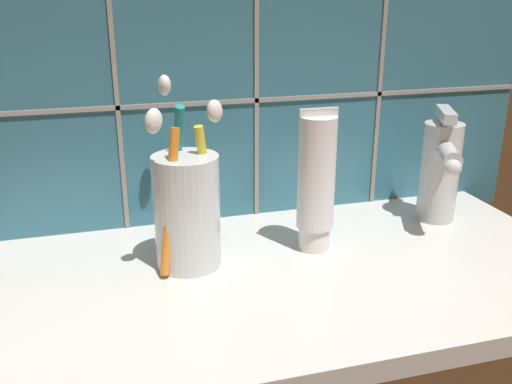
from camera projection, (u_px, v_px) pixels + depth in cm
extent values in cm
cube|color=silver|center=(283.00, 280.00, 55.72)|extent=(61.49, 30.92, 2.00)
cube|color=#336B7F|center=(241.00, 55.00, 63.18)|extent=(71.49, 1.50, 41.78)
cube|color=gray|center=(243.00, 101.00, 64.11)|extent=(71.49, 0.24, 0.50)
cube|color=gray|center=(114.00, 60.00, 58.82)|extent=(0.50, 0.24, 41.78)
cube|color=gray|center=(257.00, 55.00, 62.81)|extent=(0.50, 0.24, 41.78)
cube|color=gray|center=(382.00, 51.00, 66.79)|extent=(0.50, 0.24, 41.78)
cylinder|color=silver|center=(187.00, 212.00, 54.89)|extent=(6.40, 6.40, 11.17)
cylinder|color=yellow|center=(208.00, 192.00, 55.56)|extent=(2.90, 2.28, 13.60)
ellipsoid|color=white|center=(215.00, 111.00, 53.71)|extent=(2.38, 2.16, 2.42)
cylinder|color=teal|center=(176.00, 177.00, 57.01)|extent=(1.54, 6.42, 15.60)
ellipsoid|color=white|center=(164.00, 85.00, 56.79)|extent=(1.53, 2.46, 2.64)
cylinder|color=orange|center=(170.00, 203.00, 52.44)|extent=(3.15, 2.75, 13.87)
ellipsoid|color=white|center=(154.00, 121.00, 48.68)|extent=(2.41, 2.29, 2.46)
cylinder|color=white|center=(314.00, 237.00, 59.78)|extent=(3.25, 3.25, 2.55)
cylinder|color=white|center=(316.00, 173.00, 57.38)|extent=(3.82, 3.82, 11.60)
cube|color=silver|center=(319.00, 112.00, 55.28)|extent=(4.01, 0.36, 0.80)
cylinder|color=silver|center=(439.00, 172.00, 65.93)|extent=(4.45, 4.45, 11.56)
cylinder|color=silver|center=(448.00, 153.00, 61.73)|extent=(4.53, 6.90, 2.00)
sphere|color=silver|center=(453.00, 168.00, 58.86)|extent=(1.87, 1.87, 1.87)
cube|color=silver|center=(446.00, 114.00, 63.63)|extent=(3.71, 6.05, 1.20)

